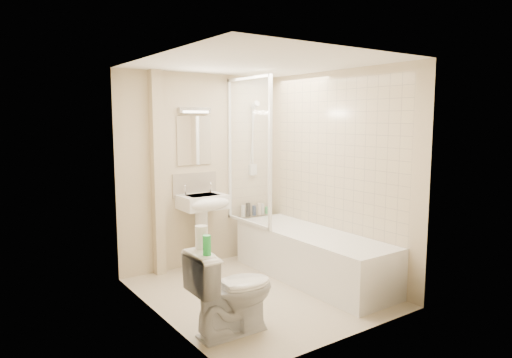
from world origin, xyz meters
TOP-DOWN VIEW (x-y plane):
  - floor at (0.00, 0.00)m, footprint 2.50×2.50m
  - wall_back at (0.00, 1.25)m, footprint 2.20×0.02m
  - wall_left at (-1.10, 0.00)m, footprint 0.02×2.50m
  - wall_right at (1.10, 0.00)m, footprint 0.02×2.50m
  - ceiling at (0.00, 0.00)m, footprint 2.20×2.50m
  - tile_back at (0.75, 1.24)m, footprint 0.70×0.01m
  - tile_right at (1.09, 0.00)m, footprint 0.01×2.10m
  - pipe_boxing at (-0.62, 1.19)m, footprint 0.12×0.12m
  - splashback at (-0.11, 1.24)m, footprint 0.60×0.02m
  - mirror at (-0.11, 1.24)m, footprint 0.46×0.01m
  - strip_light at (-0.11, 1.22)m, footprint 0.42×0.07m
  - bathtub at (0.75, 0.00)m, footprint 0.70×2.10m
  - shower_screen at (0.40, 0.80)m, footprint 0.04×0.92m
  - shower_fixture at (0.75, 1.19)m, footprint 0.10×0.16m
  - pedestal_sink at (-0.11, 1.01)m, footprint 0.55×0.50m
  - bottle_white_a at (0.56, 1.16)m, footprint 0.05×0.05m
  - bottle_black_b at (0.64, 1.16)m, footprint 0.06×0.06m
  - bottle_blue at (0.74, 1.16)m, footprint 0.05×0.05m
  - bottle_cream at (0.82, 1.16)m, footprint 0.05×0.05m
  - bottle_white_b at (0.87, 1.16)m, footprint 0.05×0.05m
  - bottle_green at (0.95, 1.16)m, footprint 0.06×0.06m
  - toilet at (-0.72, -0.62)m, footprint 0.45×0.77m
  - toilet_roll_lower at (-0.95, -0.51)m, footprint 0.10×0.10m
  - toilet_roll_upper at (-0.97, -0.54)m, footprint 0.10×0.10m
  - green_bottle at (-1.01, -0.70)m, footprint 0.07×0.07m

SIDE VIEW (x-z plane):
  - floor at x=0.00m, z-range 0.00..0.00m
  - bathtub at x=0.75m, z-range 0.01..0.56m
  - toilet at x=-0.72m, z-range 0.00..0.77m
  - bottle_green at x=0.95m, z-range 0.55..0.64m
  - bottle_blue at x=0.74m, z-range 0.55..0.68m
  - bottle_white_b at x=0.87m, z-range 0.55..0.69m
  - bottle_cream at x=0.82m, z-range 0.55..0.71m
  - bottle_white_a at x=0.56m, z-range 0.55..0.71m
  - bottle_black_b at x=0.64m, z-range 0.55..0.73m
  - pedestal_sink at x=-0.11m, z-range 0.21..1.27m
  - toilet_roll_lower at x=-0.95m, z-range 0.77..0.87m
  - green_bottle at x=-1.01m, z-range 0.77..0.93m
  - toilet_roll_upper at x=-0.97m, z-range 0.87..0.97m
  - splashback at x=-0.11m, z-range 0.88..1.18m
  - wall_back at x=0.00m, z-range 0.00..2.40m
  - wall_left at x=-1.10m, z-range 0.00..2.40m
  - wall_right at x=1.10m, z-range 0.00..2.40m
  - pipe_boxing at x=-0.62m, z-range 0.00..2.40m
  - tile_back at x=0.75m, z-range 0.55..2.30m
  - tile_right at x=1.09m, z-range 0.55..2.30m
  - shower_screen at x=0.40m, z-range 0.55..2.35m
  - shower_fixture at x=0.75m, z-range 1.05..2.04m
  - mirror at x=-0.11m, z-range 1.28..1.88m
  - strip_light at x=-0.11m, z-range 1.92..1.98m
  - ceiling at x=0.00m, z-range 2.39..2.41m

